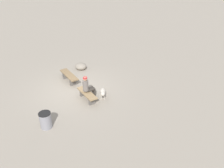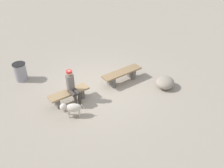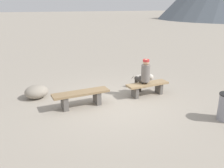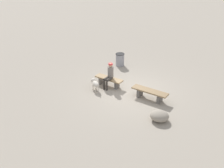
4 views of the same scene
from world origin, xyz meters
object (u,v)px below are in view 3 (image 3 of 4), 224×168
seated_person (144,75)px  boulder (36,92)px  dog (143,78)px  bench_left (81,96)px  bench_right (147,86)px

seated_person → boulder: 3.68m
dog → boulder: dog is taller
seated_person → dog: (0.38, 0.68, -0.36)m
bench_left → seated_person: size_ratio=1.37×
seated_person → bench_right: bearing=-46.2°
bench_left → bench_right: (2.37, 0.08, -0.01)m
bench_left → bench_right: 2.37m
bench_right → dog: (0.27, 0.78, 0.04)m
dog → boulder: size_ratio=0.95×
bench_left → dog: (2.64, 0.86, 0.04)m
bench_right → dog: 0.83m
bench_left → seated_person: (2.27, 0.18, 0.39)m
boulder → dog: bearing=-6.0°
bench_left → bench_right: size_ratio=1.17×
bench_right → dog: size_ratio=2.03×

